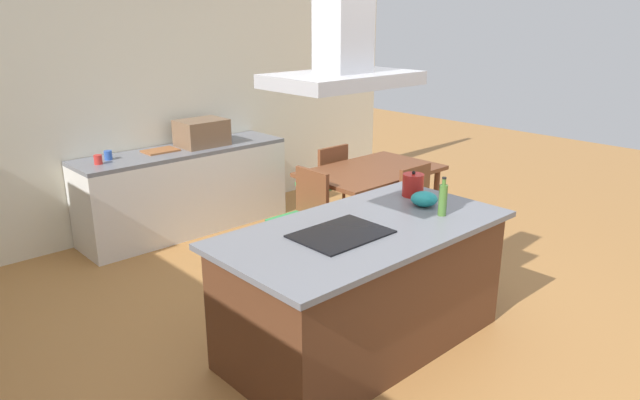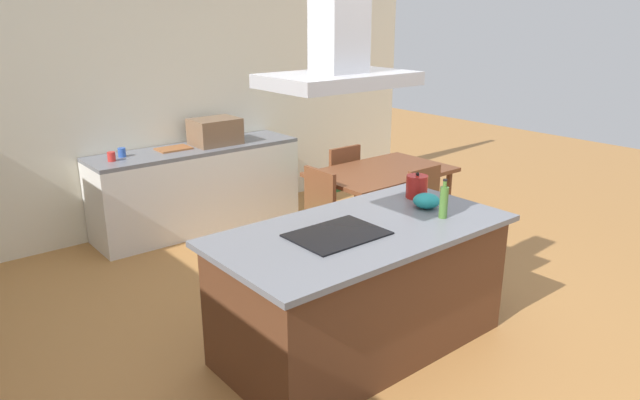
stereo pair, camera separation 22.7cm
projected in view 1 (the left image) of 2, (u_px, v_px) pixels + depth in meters
The scene contains 17 objects.
ground at pixel (241, 276), 5.20m from camera, with size 16.00×16.00×0.00m, color #AD753D.
wall_back at pixel (138, 105), 6.01m from camera, with size 7.20×0.10×2.70m, color silver.
kitchen_island at pixel (363, 286), 4.01m from camera, with size 2.06×1.06×0.90m.
cooktop at pixel (341, 234), 3.73m from camera, with size 0.60×0.44×0.01m, color black.
tea_kettle at pixel (413, 185), 4.49m from camera, with size 0.22×0.17×0.20m.
olive_oil_bottle at pixel (443, 199), 4.05m from camera, with size 0.06×0.06×0.28m.
mixing_bowl at pixel (425, 199), 4.27m from camera, with size 0.20×0.20×0.11m, color teal.
back_counter at pixel (185, 190), 6.20m from camera, with size 2.26×0.62×0.90m.
countertop_microwave at pixel (202, 133), 6.18m from camera, with size 0.50×0.38×0.28m, color brown.
coffee_mug_red at pixel (98, 160), 5.44m from camera, with size 0.08×0.08×0.09m, color red.
coffee_mug_blue at pixel (108, 155), 5.61m from camera, with size 0.08×0.08×0.09m, color #2D56B2.
cutting_board at pixel (160, 151), 5.95m from camera, with size 0.34×0.24×0.02m, color #995B33.
dining_table at pixel (371, 177), 5.89m from camera, with size 1.40×0.90×0.75m.
chair_facing_back_wall at pixel (326, 179), 6.40m from camera, with size 0.42×0.42×0.89m.
chair_at_left_end at pixel (304, 212), 5.35m from camera, with size 0.42×0.42×0.89m.
chair_facing_island at pixel (422, 207), 5.47m from camera, with size 0.42×0.42×0.89m.
range_hood at pixel (343, 43), 3.36m from camera, with size 0.90×0.55×0.78m.
Camera 1 is at (-2.68, -2.46, 2.27)m, focal length 32.40 mm.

